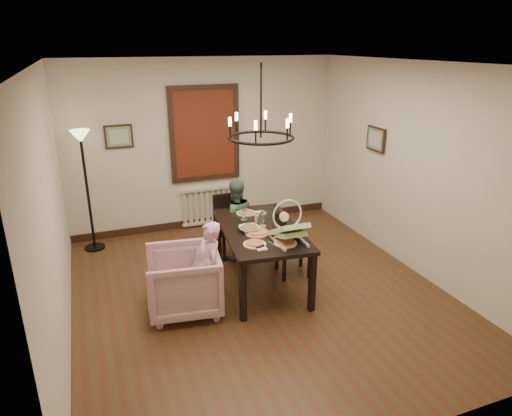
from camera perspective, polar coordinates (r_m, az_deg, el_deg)
room_shell at (r=5.68m, az=-0.92°, el=3.53°), size 4.51×5.00×2.81m
dining_table at (r=5.83m, az=0.57°, el=-3.30°), size 1.13×1.78×0.79m
chair_far at (r=6.73m, az=-3.20°, el=-2.28°), size 0.42×0.42×0.92m
chair_right at (r=6.18m, az=4.71°, el=-4.12°), size 0.48×0.48×0.98m
armchair at (r=5.47m, az=-9.10°, el=-9.01°), size 0.95×0.93×0.77m
elderly_woman at (r=5.33m, az=-5.66°, el=-8.57°), size 0.26×0.36×0.95m
seated_man at (r=6.61m, az=-2.61°, el=-2.33°), size 0.49×0.38×1.00m
baby_bouncer at (r=5.36m, az=4.12°, el=-2.47°), size 0.40×0.54×0.35m
salad_bowl at (r=5.68m, az=-0.84°, el=-2.59°), size 0.31×0.31×0.08m
pizza_platter at (r=5.62m, az=0.12°, el=-3.03°), size 0.30×0.30×0.04m
drinking_glass at (r=5.92m, az=0.69°, el=-1.30°), size 0.07×0.07×0.14m
window_blinds at (r=7.58m, az=-6.41°, el=9.20°), size 1.00×0.03×1.40m
radiator at (r=7.92m, az=-6.10°, el=0.32°), size 0.92×0.12×0.62m
picture_back at (r=7.36m, az=-16.77°, el=8.56°), size 0.42×0.03×0.36m
picture_right at (r=7.09m, az=14.74°, el=8.32°), size 0.03×0.42×0.36m
floor_lamp at (r=7.22m, az=-20.29°, el=1.75°), size 0.30×0.30×1.80m
chandelier at (r=5.45m, az=0.61°, el=8.80°), size 0.80×0.80×0.04m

